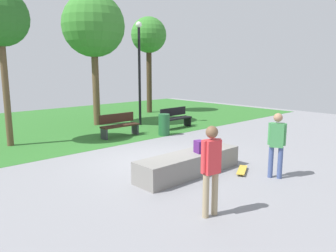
% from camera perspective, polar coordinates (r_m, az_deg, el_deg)
% --- Properties ---
extents(ground_plane, '(28.00, 28.00, 0.00)m').
position_cam_1_polar(ground_plane, '(9.68, -1.90, -6.15)').
color(ground_plane, gray).
extents(grass_lawn, '(26.60, 11.59, 0.01)m').
position_cam_1_polar(grass_lawn, '(16.62, -20.74, 0.14)').
color(grass_lawn, '#2D6B28').
rests_on(grass_lawn, ground_plane).
extents(concrete_ledge, '(3.12, 0.80, 0.55)m').
position_cam_1_polar(concrete_ledge, '(8.50, 3.74, -6.58)').
color(concrete_ledge, gray).
rests_on(concrete_ledge, ground_plane).
extents(backpack_on_ledge, '(0.27, 0.32, 0.32)m').
position_cam_1_polar(backpack_on_ledge, '(8.46, 5.52, -3.63)').
color(backpack_on_ledge, '#4C1E66').
rests_on(backpack_on_ledge, concrete_ledge).
extents(skater_performing_trick, '(0.43, 0.24, 1.70)m').
position_cam_1_polar(skater_performing_trick, '(6.01, 7.53, -6.63)').
color(skater_performing_trick, tan).
rests_on(skater_performing_trick, ground_plane).
extents(skater_watching, '(0.32, 0.39, 1.64)m').
position_cam_1_polar(skater_watching, '(8.45, 18.44, -2.45)').
color(skater_watching, '#3F5184').
rests_on(skater_watching, ground_plane).
extents(skateboard_by_ledge, '(0.80, 0.56, 0.08)m').
position_cam_1_polar(skateboard_by_ledge, '(8.88, 12.79, -7.49)').
color(skateboard_by_ledge, gold).
rests_on(skateboard_by_ledge, ground_plane).
extents(park_bench_far_left, '(1.62, 0.53, 0.91)m').
position_cam_1_polar(park_bench_far_left, '(14.79, 1.31, 1.50)').
color(park_bench_far_left, black).
rests_on(park_bench_far_left, ground_plane).
extents(park_bench_far_right, '(1.60, 0.47, 0.91)m').
position_cam_1_polar(park_bench_far_right, '(13.09, -8.55, 0.24)').
color(park_bench_far_right, '#331E14').
rests_on(park_bench_far_right, ground_plane).
extents(tree_young_birch, '(2.86, 2.86, 6.03)m').
position_cam_1_polar(tree_young_birch, '(15.90, -12.88, 16.60)').
color(tree_young_birch, brown).
rests_on(tree_young_birch, grass_lawn).
extents(tree_broad_elm, '(1.90, 1.90, 5.30)m').
position_cam_1_polar(tree_broad_elm, '(12.61, -27.31, 16.22)').
color(tree_broad_elm, brown).
rests_on(tree_broad_elm, grass_lawn).
extents(tree_leaning_ash, '(2.08, 2.08, 5.63)m').
position_cam_1_polar(tree_leaning_ash, '(19.91, -3.39, 15.28)').
color(tree_leaning_ash, '#42301E').
rests_on(tree_leaning_ash, grass_lawn).
extents(lamp_post, '(0.28, 0.28, 4.76)m').
position_cam_1_polar(lamp_post, '(15.45, -5.02, 10.67)').
color(lamp_post, black).
rests_on(lamp_post, ground_plane).
extents(trash_bin, '(0.45, 0.45, 0.87)m').
position_cam_1_polar(trash_bin, '(13.20, -0.70, 0.23)').
color(trash_bin, '#1E592D').
rests_on(trash_bin, ground_plane).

